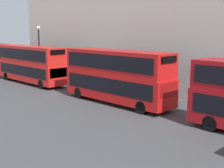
{
  "coord_description": "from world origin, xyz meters",
  "views": [
    {
      "loc": [
        -16.81,
        -1.28,
        6.23
      ],
      "look_at": [
        0.48,
        16.56,
        1.88
      ],
      "focal_mm": 50.0,
      "sensor_mm": 36.0,
      "label": 1
    }
  ],
  "objects": [
    {
      "name": "bus_second_in_queue",
      "position": [
        1.6,
        17.15,
        2.48
      ],
      "size": [
        2.59,
        10.73,
        4.52
      ],
      "color": "red",
      "rests_on": "ground"
    },
    {
      "name": "bus_third_in_queue",
      "position": [
        1.6,
        31.37,
        2.39
      ],
      "size": [
        2.59,
        11.33,
        4.33
      ],
      "color": "red",
      "rests_on": "ground"
    },
    {
      "name": "street_lamp",
      "position": [
        3.54,
        32.63,
        4.1
      ],
      "size": [
        0.44,
        0.44,
        6.66
      ],
      "color": "black",
      "rests_on": "ground"
    },
    {
      "name": "pedestrian",
      "position": [
        4.53,
        28.79,
        0.81
      ],
      "size": [
        0.36,
        0.36,
        1.75
      ],
      "color": "maroon",
      "rests_on": "ground"
    }
  ]
}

